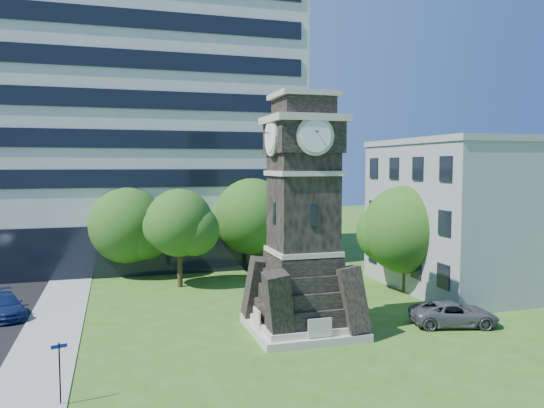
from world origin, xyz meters
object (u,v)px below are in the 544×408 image
object	(u,v)px
car_street_north	(4,306)
car_east_lot	(454,314)
street_sign	(60,366)
clock_tower	(303,230)
park_bench	(296,323)

from	to	relation	value
car_street_north	car_east_lot	bearing A→B (deg)	-40.41
street_sign	clock_tower	bearing A→B (deg)	8.50
car_street_north	park_bench	world-z (taller)	car_street_north
car_street_north	park_bench	bearing A→B (deg)	-46.56
car_street_north	street_sign	size ratio (longest dim) A/B	1.94
clock_tower	street_sign	xyz separation A→B (m)	(-11.23, -5.56, -3.84)
clock_tower	car_street_north	bearing A→B (deg)	154.70
car_east_lot	street_sign	world-z (taller)	street_sign
car_street_north	street_sign	distance (m)	13.52
car_east_lot	park_bench	bearing A→B (deg)	96.66
car_east_lot	street_sign	size ratio (longest dim) A/B	2.01
clock_tower	street_sign	world-z (taller)	clock_tower
clock_tower	car_east_lot	world-z (taller)	clock_tower
car_east_lot	park_bench	distance (m)	8.62
car_street_north	park_bench	size ratio (longest dim) A/B	2.31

